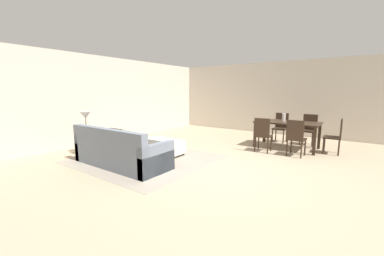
# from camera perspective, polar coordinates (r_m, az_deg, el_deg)

# --- Properties ---
(ground_plane) EXTENTS (10.80, 10.80, 0.00)m
(ground_plane) POSITION_cam_1_polar(r_m,az_deg,el_deg) (5.03, 6.91, -9.92)
(ground_plane) COLOR tan
(wall_back) EXTENTS (9.00, 0.12, 2.70)m
(wall_back) POSITION_cam_1_polar(r_m,az_deg,el_deg) (9.47, 21.90, 6.62)
(wall_back) COLOR beige
(wall_back) RESTS_ON ground_plane
(wall_left) EXTENTS (0.12, 11.00, 2.70)m
(wall_left) POSITION_cam_1_polar(r_m,az_deg,el_deg) (8.24, -19.77, 6.50)
(wall_left) COLOR beige
(wall_left) RESTS_ON ground_plane
(area_rug) EXTENTS (3.00, 2.80, 0.01)m
(area_rug) POSITION_cam_1_polar(r_m,az_deg,el_deg) (5.86, -11.19, -7.28)
(area_rug) COLOR gray
(area_rug) RESTS_ON ground_plane
(couch) EXTENTS (2.27, 0.89, 0.86)m
(couch) POSITION_cam_1_polar(r_m,az_deg,el_deg) (5.43, -16.98, -5.62)
(couch) COLOR slate
(couch) RESTS_ON ground_plane
(ottoman_table) EXTENTS (1.04, 0.46, 0.39)m
(ottoman_table) POSITION_cam_1_polar(r_m,az_deg,el_deg) (6.17, -6.61, -4.22)
(ottoman_table) COLOR silver
(ottoman_table) RESTS_ON ground_plane
(side_table) EXTENTS (0.40, 0.40, 0.58)m
(side_table) POSITION_cam_1_polar(r_m,az_deg,el_deg) (6.62, -23.97, -1.99)
(side_table) COLOR olive
(side_table) RESTS_ON ground_plane
(table_lamp) EXTENTS (0.26, 0.26, 0.53)m
(table_lamp) POSITION_cam_1_polar(r_m,az_deg,el_deg) (6.55, -24.26, 2.60)
(table_lamp) COLOR brown
(table_lamp) RESTS_ON side_table
(dining_table) EXTENTS (1.68, 0.94, 0.76)m
(dining_table) POSITION_cam_1_polar(r_m,az_deg,el_deg) (7.23, 21.95, 0.71)
(dining_table) COLOR #332319
(dining_table) RESTS_ON ground_plane
(dining_chair_near_left) EXTENTS (0.42, 0.42, 0.92)m
(dining_chair_near_left) POSITION_cam_1_polar(r_m,az_deg,el_deg) (6.55, 16.64, -1.15)
(dining_chair_near_left) COLOR #332319
(dining_chair_near_left) RESTS_ON ground_plane
(dining_chair_near_right) EXTENTS (0.42, 0.42, 0.92)m
(dining_chair_near_right) POSITION_cam_1_polar(r_m,az_deg,el_deg) (6.38, 23.72, -1.78)
(dining_chair_near_right) COLOR #332319
(dining_chair_near_right) RESTS_ON ground_plane
(dining_chair_far_left) EXTENTS (0.41, 0.41, 0.92)m
(dining_chair_far_left) POSITION_cam_1_polar(r_m,az_deg,el_deg) (8.13, 20.59, 0.54)
(dining_chair_far_left) COLOR #332319
(dining_chair_far_left) RESTS_ON ground_plane
(dining_chair_far_right) EXTENTS (0.43, 0.43, 0.92)m
(dining_chair_far_right) POSITION_cam_1_polar(r_m,az_deg,el_deg) (8.01, 26.34, 0.07)
(dining_chair_far_right) COLOR #332319
(dining_chair_far_right) RESTS_ON ground_plane
(dining_chair_head_east) EXTENTS (0.42, 0.42, 0.92)m
(dining_chair_head_east) POSITION_cam_1_polar(r_m,az_deg,el_deg) (7.10, 31.39, -1.32)
(dining_chair_head_east) COLOR #332319
(dining_chair_head_east) RESTS_ON ground_plane
(vase_centerpiece) EXTENTS (0.10, 0.10, 0.23)m
(vase_centerpiece) POSITION_cam_1_polar(r_m,az_deg,el_deg) (7.21, 21.24, 2.38)
(vase_centerpiece) COLOR silver
(vase_centerpiece) RESTS_ON dining_table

